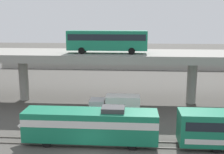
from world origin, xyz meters
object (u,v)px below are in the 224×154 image
at_px(parked_car_2, 157,59).
at_px(parked_car_3, 191,57).
at_px(train_locomotive, 84,124).
at_px(service_truck_west, 116,105).
at_px(parked_car_6, 107,59).
at_px(parked_car_0, 30,58).
at_px(parked_car_4, 80,59).
at_px(transit_bus_on_overpass, 107,40).
at_px(parked_car_5, 138,59).
at_px(parked_car_7, 167,57).
at_px(parked_car_1, 53,58).

distance_m(parked_car_2, parked_car_3, 10.83).
height_order(train_locomotive, service_truck_west, train_locomotive).
bearing_deg(parked_car_6, parked_car_0, 1.42).
bearing_deg(parked_car_4, parked_car_2, -177.36).
height_order(parked_car_2, parked_car_6, same).
bearing_deg(train_locomotive, parked_car_3, -112.13).
distance_m(transit_bus_on_overpass, parked_car_5, 36.67).
bearing_deg(parked_car_4, transit_bus_on_overpass, 107.47).
relative_size(parked_car_4, parked_car_7, 0.88).
height_order(parked_car_0, parked_car_4, same).
distance_m(parked_car_4, parked_car_7, 24.97).
bearing_deg(parked_car_5, service_truck_west, -94.94).
bearing_deg(parked_car_1, service_truck_west, -63.54).
bearing_deg(parked_car_5, train_locomotive, -97.48).
distance_m(transit_bus_on_overpass, service_truck_west, 10.41).
xyz_separation_m(service_truck_west, parked_car_3, (18.89, 45.15, 0.70)).
xyz_separation_m(parked_car_0, parked_car_1, (6.36, 0.75, -0.00)).
bearing_deg(train_locomotive, parked_car_4, -78.88).
distance_m(transit_bus_on_overpass, parked_car_0, 43.32).
bearing_deg(parked_car_3, parked_car_5, 14.48).
height_order(transit_bus_on_overpass, parked_car_0, transit_bus_on_overpass).
bearing_deg(parked_car_5, parked_car_0, -178.23).
xyz_separation_m(service_truck_west, parked_car_2, (8.85, 41.09, 0.70)).
distance_m(train_locomotive, parked_car_0, 54.37).
distance_m(train_locomotive, transit_bus_on_overpass, 16.49).
xyz_separation_m(train_locomotive, parked_car_3, (21.88, 53.79, 0.15)).
height_order(parked_car_1, parked_car_4, same).
height_order(transit_bus_on_overpass, service_truck_west, transit_bus_on_overpass).
bearing_deg(parked_car_1, parked_car_6, -0.80).
distance_m(transit_bus_on_overpass, parked_car_7, 42.52).
bearing_deg(service_truck_west, parked_car_1, -63.54).
bearing_deg(transit_bus_on_overpass, service_truck_west, -73.09).
xyz_separation_m(train_locomotive, parked_car_0, (-23.79, 48.89, 0.15)).
xyz_separation_m(transit_bus_on_overpass, parked_car_1, (-18.66, 35.25, -7.80)).
xyz_separation_m(parked_car_2, parked_car_7, (3.02, 4.17, 0.00)).
distance_m(service_truck_west, parked_car_2, 42.04).
height_order(parked_car_1, parked_car_6, same).
relative_size(parked_car_1, parked_car_3, 0.89).
xyz_separation_m(parked_car_4, parked_car_6, (7.55, 0.68, 0.00)).
height_order(transit_bus_on_overpass, parked_car_5, transit_bus_on_overpass).
xyz_separation_m(parked_car_3, parked_car_6, (-23.91, -4.36, -0.00)).
bearing_deg(parked_car_0, parked_car_5, 1.77).
bearing_deg(parked_car_4, service_truck_west, 107.39).
bearing_deg(parked_car_1, parked_car_0, -173.25).
height_order(train_locomotive, parked_car_7, train_locomotive).
bearing_deg(parked_car_6, parked_car_2, -178.74).
bearing_deg(parked_car_7, parked_car_0, 7.40).
bearing_deg(transit_bus_on_overpass, parked_car_0, 125.95).
distance_m(parked_car_1, parked_car_5, 23.97).
distance_m(train_locomotive, parked_car_4, 49.68).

